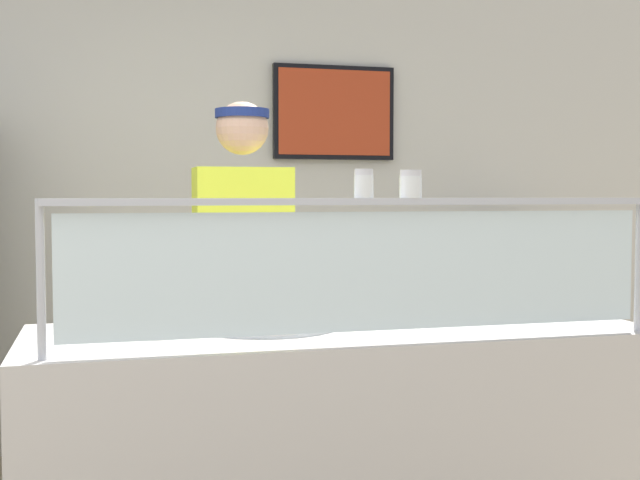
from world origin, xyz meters
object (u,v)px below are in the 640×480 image
(parmesan_shaker, at_px, (364,185))
(pizza_box_stack, at_px, (532,254))
(pizza_tray, at_px, (267,322))
(pepper_flake_shaker, at_px, (411,186))
(worker_figure, at_px, (244,292))
(pizza_server, at_px, (283,315))

(parmesan_shaker, height_order, pizza_box_stack, parmesan_shaker)
(pizza_tray, distance_m, pizza_box_stack, 2.32)
(pepper_flake_shaker, bearing_deg, parmesan_shaker, -180.00)
(parmesan_shaker, height_order, worker_figure, worker_figure)
(pizza_server, height_order, pepper_flake_shaker, pepper_flake_shaker)
(pizza_tray, height_order, parmesan_shaker, parmesan_shaker)
(pizza_tray, distance_m, worker_figure, 0.54)
(pizza_tray, xyz_separation_m, pepper_flake_shaker, (0.36, -0.39, 0.45))
(pizza_box_stack, bearing_deg, parmesan_shaker, -130.85)
(pizza_server, bearing_deg, parmesan_shaker, -63.95)
(parmesan_shaker, bearing_deg, worker_figure, 101.87)
(pizza_server, relative_size, pepper_flake_shaker, 3.36)
(pepper_flake_shaker, bearing_deg, worker_figure, 110.18)
(parmesan_shaker, distance_m, worker_figure, 1.04)
(pizza_tray, xyz_separation_m, parmesan_shaker, (0.21, -0.39, 0.45))
(pizza_server, xyz_separation_m, pizza_box_stack, (1.76, 1.47, 0.07))
(pizza_box_stack, bearing_deg, worker_figure, -152.99)
(pizza_tray, height_order, pizza_server, pizza_server)
(pizza_server, relative_size, worker_figure, 0.16)
(pizza_tray, distance_m, pepper_flake_shaker, 0.70)
(pizza_tray, bearing_deg, worker_figure, 88.44)
(parmesan_shaker, xyz_separation_m, worker_figure, (-0.20, 0.93, -0.41))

